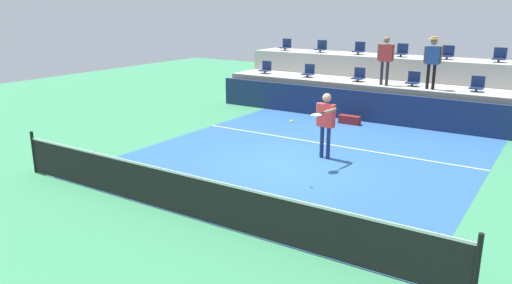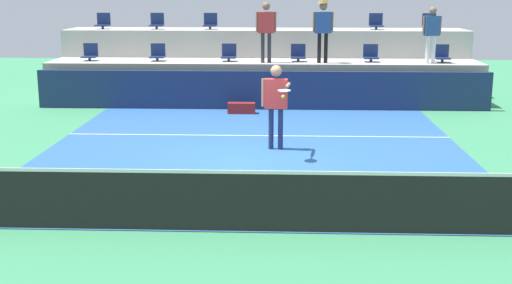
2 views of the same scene
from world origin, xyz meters
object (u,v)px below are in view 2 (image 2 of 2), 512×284
stadium_chair_upper_mid_left (210,22)px  tennis_player (276,98)px  stadium_chair_upper_center (266,23)px  stadium_chair_upper_far_right (429,23)px  stadium_chair_lower_far_left (90,53)px  stadium_chair_upper_right (376,23)px  stadium_chair_lower_far_right (442,55)px  spectator_in_grey (432,30)px  stadium_chair_upper_far_left (103,22)px  stadium_chair_lower_right (371,55)px  stadium_chair_lower_mid_left (229,54)px  stadium_chair_upper_left (157,22)px  tennis_ball (283,97)px  equipment_bag (241,108)px  stadium_chair_upper_mid_right (320,23)px  spectator_leaning_on_rail (266,26)px  spectator_with_hat (323,24)px  stadium_chair_lower_left (158,54)px  stadium_chair_lower_mid_right (298,54)px

stadium_chair_upper_mid_left → tennis_player: size_ratio=0.29×
stadium_chair_upper_center → stadium_chair_upper_far_right: (5.28, 0.00, 0.00)m
stadium_chair_lower_far_left → stadium_chair_upper_right: stadium_chair_upper_right is taller
stadium_chair_lower_far_right → stadium_chair_upper_right: stadium_chair_upper_right is taller
stadium_chair_upper_center → spectator_in_grey: size_ratio=0.32×
stadium_chair_upper_far_left → stadium_chair_upper_right: same height
stadium_chair_lower_far_left → stadium_chair_upper_right: (8.89, 1.80, 0.85)m
stadium_chair_upper_far_right → spectator_in_grey: spectator_in_grey is taller
stadium_chair_lower_right → stadium_chair_upper_center: 3.78m
stadium_chair_lower_mid_left → stadium_chair_upper_left: stadium_chair_upper_left is taller
tennis_ball → equipment_bag: (-1.16, 6.42, -1.35)m
stadium_chair_upper_far_right → stadium_chair_upper_mid_right: bearing=180.0°
stadium_chair_upper_mid_right → spectator_leaning_on_rail: (-1.69, -2.18, 0.01)m
stadium_chair_upper_mid_right → spectator_with_hat: spectator_with_hat is taller
stadium_chair_lower_mid_left → spectator_with_hat: (2.80, -0.38, 0.92)m
stadium_chair_lower_far_left → stadium_chair_upper_center: 5.67m
stadium_chair_lower_left → stadium_chair_lower_mid_right: same height
stadium_chair_lower_far_left → tennis_ball: bearing=-54.8°
stadium_chair_lower_right → stadium_chair_lower_far_right: size_ratio=1.00×
stadium_chair_lower_far_right → spectator_with_hat: 3.72m
stadium_chair_lower_left → stadium_chair_upper_center: (3.23, 1.80, 0.85)m
stadium_chair_lower_far_right → tennis_player: 7.88m
stadium_chair_lower_mid_right → spectator_with_hat: 1.22m
stadium_chair_lower_left → stadium_chair_upper_far_left: size_ratio=1.00×
tennis_ball → equipment_bag: tennis_ball is taller
stadium_chair_upper_left → spectator_with_hat: (5.31, -2.18, 0.07)m
spectator_with_hat → tennis_ball: size_ratio=26.78×
stadium_chair_lower_far_left → stadium_chair_upper_center: stadium_chair_upper_center is taller
stadium_chair_lower_right → stadium_chair_upper_right: bearing=78.7°
tennis_player → spectator_leaning_on_rail: size_ratio=1.03×
stadium_chair_lower_mid_left → spectator_in_grey: size_ratio=0.32×
stadium_chair_lower_mid_right → spectator_leaning_on_rail: (-0.96, -0.38, 0.86)m
stadium_chair_lower_mid_right → stadium_chair_upper_mid_right: (0.73, 1.80, 0.85)m
stadium_chair_lower_right → stadium_chair_upper_mid_right: stadium_chair_upper_mid_right is taller
stadium_chair_upper_far_left → tennis_player: bearing=-54.0°
stadium_chair_lower_far_left → stadium_chair_lower_mid_left: 4.25m
stadium_chair_upper_mid_right → stadium_chair_upper_far_right: (3.52, 0.00, 0.00)m
stadium_chair_lower_far_left → tennis_player: 8.45m
stadium_chair_lower_left → stadium_chair_lower_far_right: bearing=0.0°
stadium_chair_lower_far_left → stadium_chair_upper_left: (1.75, 1.80, 0.85)m
stadium_chair_upper_mid_left → equipment_bag: (1.25, -3.74, -2.16)m
stadium_chair_lower_right → stadium_chair_upper_right: size_ratio=1.00×
stadium_chair_upper_right → stadium_chair_lower_far_right: bearing=-45.8°
stadium_chair_lower_mid_right → stadium_chair_lower_left: bearing=180.0°
spectator_in_grey → equipment_bag: bearing=-164.1°
stadium_chair_lower_mid_left → stadium_chair_upper_far_left: bearing=157.2°
stadium_chair_lower_far_right → stadium_chair_upper_left: (-8.89, 1.80, 0.85)m
stadium_chair_upper_far_left → stadium_chair_upper_left: size_ratio=1.00×
stadium_chair_lower_far_right → stadium_chair_upper_right: size_ratio=1.00×
stadium_chair_upper_center → stadium_chair_upper_mid_right: bearing=0.0°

